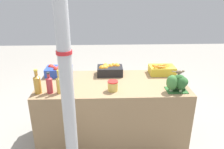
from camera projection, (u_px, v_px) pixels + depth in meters
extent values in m
plane|color=gray|center=(112.00, 137.00, 2.88)|extent=(10.00, 10.00, 0.00)
cube|color=#937551|center=(112.00, 111.00, 2.74)|extent=(1.73, 0.80, 0.79)
cylinder|color=#B7BABF|center=(65.00, 64.00, 1.79)|extent=(0.12, 0.12, 2.50)
cylinder|color=red|center=(64.00, 52.00, 1.75)|extent=(0.13, 0.13, 0.03)
cube|color=#2847B7|center=(59.00, 71.00, 2.78)|extent=(0.32, 0.22, 0.11)
sphere|color=red|center=(63.00, 69.00, 2.72)|extent=(0.06, 0.06, 0.06)
sphere|color=red|center=(63.00, 70.00, 2.70)|extent=(0.06, 0.06, 0.06)
sphere|color=red|center=(65.00, 67.00, 2.78)|extent=(0.06, 0.06, 0.06)
sphere|color=red|center=(58.00, 69.00, 2.74)|extent=(0.06, 0.06, 0.06)
sphere|color=gold|center=(62.00, 67.00, 2.82)|extent=(0.08, 0.08, 0.08)
sphere|color=red|center=(51.00, 67.00, 2.79)|extent=(0.08, 0.08, 0.08)
sphere|color=red|center=(56.00, 69.00, 2.70)|extent=(0.07, 0.07, 0.07)
sphere|color=red|center=(65.00, 68.00, 2.76)|extent=(0.08, 0.08, 0.08)
sphere|color=red|center=(62.00, 68.00, 2.76)|extent=(0.08, 0.08, 0.08)
sphere|color=red|center=(62.00, 68.00, 2.76)|extent=(0.08, 0.08, 0.08)
sphere|color=red|center=(61.00, 69.00, 2.74)|extent=(0.06, 0.06, 0.06)
sphere|color=red|center=(53.00, 68.00, 2.77)|extent=(0.06, 0.06, 0.06)
cube|color=black|center=(110.00, 71.00, 2.80)|extent=(0.32, 0.22, 0.11)
sphere|color=orange|center=(113.00, 66.00, 2.84)|extent=(0.07, 0.07, 0.07)
sphere|color=orange|center=(110.00, 67.00, 2.82)|extent=(0.08, 0.08, 0.08)
sphere|color=orange|center=(117.00, 66.00, 2.83)|extent=(0.08, 0.08, 0.08)
sphere|color=orange|center=(102.00, 69.00, 2.75)|extent=(0.08, 0.08, 0.08)
sphere|color=orange|center=(107.00, 67.00, 2.81)|extent=(0.08, 0.08, 0.08)
sphere|color=orange|center=(106.00, 66.00, 2.82)|extent=(0.08, 0.08, 0.08)
sphere|color=orange|center=(105.00, 68.00, 2.76)|extent=(0.09, 0.09, 0.09)
cube|color=gold|center=(162.00, 70.00, 2.82)|extent=(0.32, 0.22, 0.11)
cone|color=orange|center=(168.00, 65.00, 2.78)|extent=(0.14, 0.05, 0.03)
cone|color=orange|center=(160.00, 66.00, 2.73)|extent=(0.17, 0.05, 0.03)
cone|color=orange|center=(165.00, 65.00, 2.78)|extent=(0.12, 0.05, 0.03)
cone|color=orange|center=(163.00, 66.00, 2.77)|extent=(0.17, 0.05, 0.03)
cone|color=orange|center=(160.00, 66.00, 2.76)|extent=(0.12, 0.05, 0.03)
cone|color=orange|center=(163.00, 65.00, 2.78)|extent=(0.14, 0.07, 0.03)
cone|color=orange|center=(165.00, 67.00, 2.74)|extent=(0.13, 0.04, 0.03)
cone|color=orange|center=(163.00, 67.00, 2.72)|extent=(0.13, 0.03, 0.03)
cone|color=orange|center=(157.00, 65.00, 2.81)|extent=(0.13, 0.07, 0.03)
cube|color=#2D602D|center=(176.00, 90.00, 2.38)|extent=(0.22, 0.18, 0.01)
ellipsoid|color=#2D602D|center=(181.00, 83.00, 2.31)|extent=(0.10, 0.10, 0.14)
cylinder|color=#B2C693|center=(180.00, 91.00, 2.34)|extent=(0.03, 0.03, 0.02)
ellipsoid|color=#2D602D|center=(179.00, 81.00, 2.37)|extent=(0.15, 0.15, 0.16)
cylinder|color=#B2C693|center=(178.00, 88.00, 2.40)|extent=(0.03, 0.03, 0.02)
ellipsoid|color=#427F3D|center=(172.00, 82.00, 2.32)|extent=(0.12, 0.12, 0.17)
cylinder|color=#B2C693|center=(171.00, 90.00, 2.35)|extent=(0.03, 0.03, 0.02)
ellipsoid|color=#2D602D|center=(181.00, 82.00, 2.40)|extent=(0.15, 0.15, 0.12)
cylinder|color=#B2C693|center=(181.00, 87.00, 2.43)|extent=(0.03, 0.03, 0.02)
cylinder|color=gold|center=(38.00, 85.00, 2.29)|extent=(0.07, 0.07, 0.18)
cone|color=gold|center=(36.00, 77.00, 2.26)|extent=(0.07, 0.07, 0.02)
cylinder|color=gold|center=(36.00, 73.00, 2.24)|extent=(0.03, 0.03, 0.05)
cylinder|color=gold|center=(35.00, 70.00, 2.23)|extent=(0.04, 0.04, 0.01)
cylinder|color=#B2333D|center=(50.00, 86.00, 2.30)|extent=(0.07, 0.07, 0.16)
cone|color=#B2333D|center=(49.00, 78.00, 2.27)|extent=(0.07, 0.07, 0.02)
cylinder|color=#B2333D|center=(48.00, 75.00, 2.26)|extent=(0.03, 0.03, 0.04)
cylinder|color=#2D2D33|center=(48.00, 73.00, 2.25)|extent=(0.03, 0.03, 0.01)
cylinder|color=gold|center=(59.00, 86.00, 2.31)|extent=(0.06, 0.06, 0.16)
cone|color=gold|center=(59.00, 77.00, 2.27)|extent=(0.06, 0.06, 0.03)
cylinder|color=gold|center=(58.00, 74.00, 2.26)|extent=(0.03, 0.03, 0.05)
cylinder|color=gold|center=(58.00, 71.00, 2.24)|extent=(0.03, 0.03, 0.01)
cylinder|color=#DBBC56|center=(113.00, 86.00, 2.36)|extent=(0.11, 0.11, 0.10)
cylinder|color=red|center=(113.00, 82.00, 2.34)|extent=(0.11, 0.11, 0.01)
cube|color=#4C3D2D|center=(179.00, 74.00, 2.31)|extent=(0.02, 0.02, 0.01)
ellipsoid|color=#7A664C|center=(179.00, 72.00, 2.30)|extent=(0.08, 0.05, 0.04)
sphere|color=#897556|center=(183.00, 71.00, 2.29)|extent=(0.03, 0.03, 0.03)
cone|color=#4C3D28|center=(184.00, 71.00, 2.29)|extent=(0.02, 0.01, 0.01)
cube|color=#7A664C|center=(174.00, 72.00, 2.30)|extent=(0.04, 0.02, 0.01)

